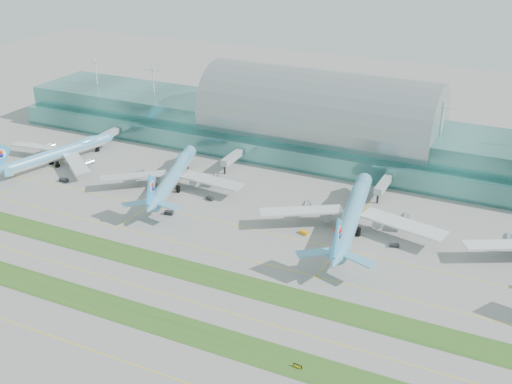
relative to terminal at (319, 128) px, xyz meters
The scene contains 18 objects.
ground 129.58m from the terminal, 90.00° to the right, with size 700.00×700.00×0.00m, color gray.
terminal is the anchor object (origin of this frame).
grass_strip_near 157.43m from the terminal, 90.00° to the right, with size 420.00×12.00×0.08m, color #2D591E.
grass_strip_far 127.58m from the terminal, 90.00° to the right, with size 420.00×12.00×0.08m, color #2D591E.
taxiline_a 177.36m from the terminal, 90.00° to the right, with size 420.00×0.35×0.01m, color yellow.
taxiline_b 143.50m from the terminal, 90.00° to the right, with size 420.00×0.35×0.01m, color yellow.
taxiline_c 111.70m from the terminal, 90.01° to the right, with size 420.00×0.35×0.01m, color yellow.
taxiline_d 89.92m from the terminal, 90.01° to the right, with size 420.00×0.35×0.01m, color yellow.
airliner_a 129.72m from the terminal, 148.69° to the right, with size 59.90×69.28×19.40m.
airliner_b 81.44m from the terminal, 122.93° to the right, with size 63.79×73.93×20.82m.
airliner_c 82.64m from the terminal, 59.99° to the right, with size 73.42×84.13×23.21m.
gse_a 152.44m from the terminal, 143.64° to the right, with size 4.28×2.03×1.48m, color #C8800B.
gse_b 127.31m from the terminal, 138.12° to the right, with size 4.00×2.14×1.58m, color black.
gse_c 98.34m from the terminal, 108.98° to the right, with size 3.53×2.12×1.48m, color black.
gse_d 77.22m from the terminal, 107.70° to the right, with size 3.38×1.67×1.48m, color black.
gse_e 88.50m from the terminal, 72.89° to the right, with size 3.38×1.89×1.31m, color orange.
gse_f 99.95m from the terminal, 52.39° to the right, with size 3.45×1.62×1.22m, color black.
taxiway_sign_east 167.22m from the terminal, 71.37° to the right, with size 2.75×0.66×1.16m.
Camera 1 is at (104.56, -163.57, 121.09)m, focal length 45.00 mm.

